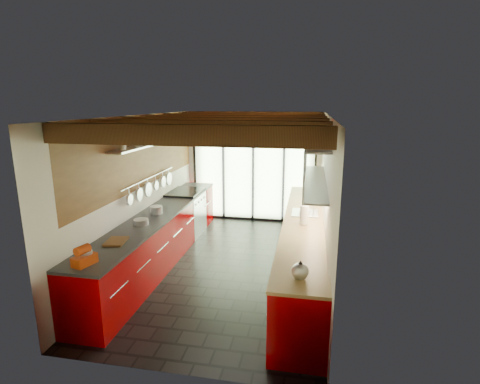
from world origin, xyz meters
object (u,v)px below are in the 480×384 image
(stand_mixer, at_px, (85,257))
(kettle, at_px, (300,270))
(bowl, at_px, (305,213))
(paper_towel, at_px, (304,215))
(soap_bottle, at_px, (305,212))

(stand_mixer, height_order, kettle, stand_mixer)
(stand_mixer, distance_m, kettle, 2.54)
(bowl, bearing_deg, paper_towel, -90.00)
(kettle, relative_size, paper_towel, 0.69)
(paper_towel, distance_m, soap_bottle, 0.41)
(soap_bottle, distance_m, bowl, 0.15)
(paper_towel, bearing_deg, stand_mixer, -141.42)
(stand_mixer, height_order, bowl, stand_mixer)
(kettle, bearing_deg, bowl, 90.00)
(kettle, distance_m, paper_towel, 1.92)
(stand_mixer, xyz_separation_m, paper_towel, (2.54, 2.03, 0.05))
(kettle, height_order, bowl, kettle)
(kettle, bearing_deg, paper_towel, 90.00)
(stand_mixer, relative_size, soap_bottle, 1.88)
(stand_mixer, relative_size, paper_towel, 0.85)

